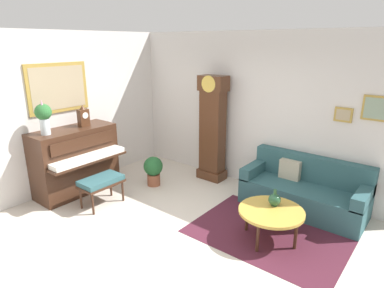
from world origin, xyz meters
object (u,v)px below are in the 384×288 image
piano_bench (101,182)px  grandfather_clock (212,131)px  green_jug (275,200)px  potted_plant (153,169)px  piano (76,160)px  coffee_table (271,212)px  mantel_clock (83,117)px  flower_vase (44,115)px  couch (304,191)px

piano_bench → grandfather_clock: grandfather_clock is taller
green_jug → potted_plant: green_jug is taller
piano → coffee_table: piano is taller
mantel_clock → green_jug: (3.37, 0.66, -0.81)m
piano_bench → grandfather_clock: 2.26m
flower_vase → potted_plant: size_ratio=1.04×
mantel_clock → coffee_table: bearing=8.6°
potted_plant → piano_bench: bearing=-95.8°
piano → green_jug: bearing=14.9°
potted_plant → coffee_table: bearing=-6.5°
mantel_clock → grandfather_clock: bearing=48.6°
couch → flower_vase: (-3.43, -2.37, 1.18)m
coffee_table → flower_vase: 3.77m
piano_bench → flower_vase: 1.39m
piano → potted_plant: (0.88, 1.04, -0.27)m
green_jug → potted_plant: bearing=176.8°
piano_bench → potted_plant: (0.11, 1.09, -0.08)m
coffee_table → mantel_clock: (-3.40, -0.51, 0.93)m
piano_bench → flower_vase: size_ratio=1.21×
grandfather_clock → flower_vase: size_ratio=3.50×
couch → green_jug: couch is taller
flower_vase → couch: bearing=34.6°
green_jug → potted_plant: size_ratio=0.43×
green_jug → coffee_table: bearing=-78.4°
grandfather_clock → flower_vase: grandfather_clock is taller
couch → green_jug: 1.02m
coffee_table → green_jug: bearing=101.6°
couch → mantel_clock: (-3.43, -1.66, 1.03)m
flower_vase → green_jug: flower_vase is taller
coffee_table → couch: bearing=88.4°
piano → grandfather_clock: (1.55, 1.99, 0.37)m
mantel_clock → potted_plant: (0.88, 0.80, -1.02)m
mantel_clock → flower_vase: (-0.00, -0.71, 0.14)m
grandfather_clock → coffee_table: bearing=-33.9°
coffee_table → green_jug: (-0.03, 0.15, 0.12)m
piano → piano_bench: piano is taller
couch → green_jug: (-0.06, -1.00, 0.22)m
flower_vase → green_jug: 3.76m
piano → mantel_clock: 0.79m
piano_bench → mantel_clock: size_ratio=1.84×
piano_bench → grandfather_clock: bearing=69.2°
piano_bench → piano: bearing=176.0°
piano → potted_plant: bearing=49.6°
piano_bench → potted_plant: bearing=84.2°
piano → couch: size_ratio=0.76×
mantel_clock → flower_vase: bearing=-90.0°
green_jug → couch: bearing=86.5°
couch → potted_plant: 2.69m
coffee_table → mantel_clock: bearing=-171.4°
coffee_table → green_jug: green_jug is taller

